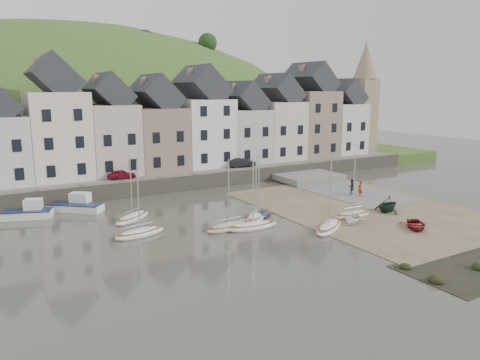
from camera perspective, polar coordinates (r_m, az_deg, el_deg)
ground at (r=40.97m, az=4.26°, el=-5.55°), size 160.00×160.00×0.00m
quay_land at (r=68.89m, az=-11.00°, el=1.84°), size 90.00×30.00×1.50m
quay_street at (r=58.18m, az=-7.23°, el=1.02°), size 70.00×7.00×0.10m
seawall at (r=55.15m, az=-5.78°, el=-0.20°), size 70.00×1.20×1.80m
beach at (r=47.86m, az=15.20°, el=-3.40°), size 18.00×26.00×0.06m
slipway at (r=56.14m, az=12.28°, el=-1.07°), size 8.00×18.00×0.12m
hillside at (r=98.46m, az=-18.86°, el=-6.95°), size 134.40×84.00×84.00m
townhouse_terrace at (r=61.33m, az=-7.15°, el=7.00°), size 61.05×8.00×13.93m
church_spire at (r=79.99m, az=15.27°, el=10.36°), size 4.00×4.00×18.00m
sailboat_0 at (r=43.21m, az=-13.28°, el=-4.57°), size 4.60×4.05×6.32m
sailboat_1 at (r=38.57m, az=-12.40°, el=-6.46°), size 4.62×2.31×6.32m
sailboat_2 at (r=39.35m, az=-1.40°, el=-5.83°), size 4.60×2.02×6.32m
sailboat_3 at (r=42.35m, az=1.98°, el=-4.58°), size 4.28×4.32×6.32m
sailboat_4 at (r=39.55m, az=1.62°, el=-5.75°), size 4.79×1.69×6.32m
sailboat_5 at (r=42.78m, az=2.33°, el=-4.42°), size 4.38×3.26×6.32m
sailboat_6 at (r=40.04m, az=11.05°, el=-5.74°), size 5.09×4.02×6.32m
sailboat_7 at (r=44.30m, az=13.88°, el=-4.20°), size 4.14×1.62×6.32m
motorboat_0 at (r=47.11m, az=-24.92°, el=-3.61°), size 4.73×3.15×1.70m
motorboat_2 at (r=47.99m, az=-19.76°, el=-2.96°), size 5.22×4.73×1.70m
rowboat_white at (r=42.30m, az=13.88°, el=-4.81°), size 3.49×3.38×0.59m
rowboat_green at (r=46.74m, az=17.96°, el=-2.89°), size 3.26×2.91×1.56m
rowboat_red at (r=42.18m, az=21.08°, el=-5.24°), size 3.86×3.95×0.67m
person_red at (r=52.42m, az=14.78°, el=-1.00°), size 0.73×0.55×1.79m
person_dark at (r=53.22m, az=13.74°, el=-0.80°), size 0.99×0.87×1.73m
car_left at (r=54.54m, az=-14.56°, el=0.70°), size 3.28×1.45×1.10m
car_right at (r=60.81m, az=0.21°, el=2.20°), size 3.86×1.81×1.22m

